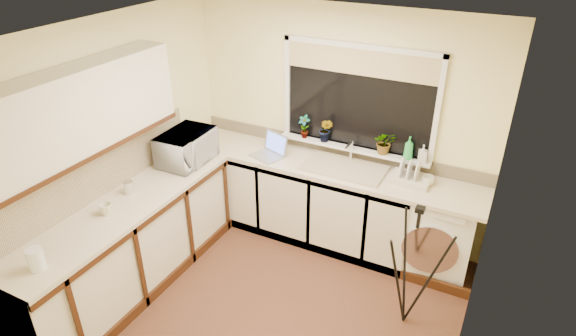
{
  "coord_description": "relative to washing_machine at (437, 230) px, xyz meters",
  "views": [
    {
      "loc": [
        1.63,
        -2.86,
        3.21
      ],
      "look_at": [
        -0.1,
        0.55,
        1.15
      ],
      "focal_mm": 30.15,
      "sensor_mm": 36.0,
      "label": 1
    }
  ],
  "objects": [
    {
      "name": "ceiling",
      "position": [
        -1.18,
        -1.25,
        2.01
      ],
      "size": [
        3.2,
        3.2,
        0.0
      ],
      "primitive_type": "plane",
      "rotation": [
        3.14,
        0.0,
        0.0
      ],
      "color": "white",
      "rests_on": "ground"
    },
    {
      "name": "soap_bottle_clear",
      "position": [
        -0.27,
        0.16,
        0.7
      ],
      "size": [
        0.1,
        0.1,
        0.18
      ],
      "primitive_type": "imported",
      "rotation": [
        0.0,
        0.0,
        0.2
      ],
      "color": "#999999",
      "rests_on": "windowsill"
    },
    {
      "name": "microwave",
      "position": [
        -2.48,
        -0.62,
        0.62
      ],
      "size": [
        0.42,
        0.6,
        0.33
      ],
      "primitive_type": "imported",
      "rotation": [
        0.0,
        0.0,
        1.61
      ],
      "color": "white",
      "rests_on": "worktop_left"
    },
    {
      "name": "splashback_left",
      "position": [
        -2.77,
        -1.55,
        0.69
      ],
      "size": [
        0.02,
        2.4,
        0.45
      ],
      "primitive_type": "cube",
      "color": "beige",
      "rests_on": "wall_left"
    },
    {
      "name": "window_blind",
      "position": [
        -0.98,
        0.21,
        1.49
      ],
      "size": [
        1.5,
        0.02,
        0.25
      ],
      "primitive_type": "cube",
      "color": "tan",
      "rests_on": "wall_back"
    },
    {
      "name": "kettle",
      "position": [
        -2.38,
        -0.71,
        0.56
      ],
      "size": [
        0.15,
        0.15,
        0.2
      ],
      "primitive_type": "cylinder",
      "color": "white",
      "rests_on": "worktop_left"
    },
    {
      "name": "splashback_back",
      "position": [
        -1.18,
        0.24,
        0.53
      ],
      "size": [
        3.2,
        0.02,
        0.14
      ],
      "primitive_type": "cube",
      "color": "beige",
      "rests_on": "wall_back"
    },
    {
      "name": "floor",
      "position": [
        -1.18,
        -1.25,
        -0.44
      ],
      "size": [
        3.2,
        3.2,
        0.0
      ],
      "primitive_type": "plane",
      "color": "brown",
      "rests_on": "ground"
    },
    {
      "name": "base_cabinet_back",
      "position": [
        -1.5,
        -0.05,
        -0.01
      ],
      "size": [
        2.55,
        0.6,
        0.86
      ],
      "primitive_type": "cube",
      "color": "silver",
      "rests_on": "floor"
    },
    {
      "name": "faucet",
      "position": [
        -0.98,
        0.13,
        0.58
      ],
      "size": [
        0.03,
        0.03,
        0.24
      ],
      "primitive_type": "cylinder",
      "color": "silver",
      "rests_on": "worktop_back"
    },
    {
      "name": "base_cabinet_left",
      "position": [
        -2.48,
        -1.55,
        -0.01
      ],
      "size": [
        0.54,
        2.4,
        0.86
      ],
      "primitive_type": "cube",
      "color": "silver",
      "rests_on": "floor"
    },
    {
      "name": "windowsill",
      "position": [
        -0.98,
        0.18,
        0.6
      ],
      "size": [
        1.6,
        0.14,
        0.03
      ],
      "primitive_type": "cube",
      "color": "white",
      "rests_on": "wall_back"
    },
    {
      "name": "tripod",
      "position": [
        -0.06,
        -0.86,
        0.15
      ],
      "size": [
        0.61,
        0.61,
        1.19
      ],
      "primitive_type": null,
      "rotation": [
        0.0,
        0.0,
        0.03
      ],
      "color": "black",
      "rests_on": "floor"
    },
    {
      "name": "plant_a",
      "position": [
        -1.52,
        0.16,
        0.74
      ],
      "size": [
        0.14,
        0.11,
        0.25
      ],
      "primitive_type": "imported",
      "rotation": [
        0.0,
        0.0,
        -0.12
      ],
      "color": "#999999",
      "rests_on": "windowsill"
    },
    {
      "name": "worktop_left",
      "position": [
        -2.48,
        -1.55,
        0.44
      ],
      "size": [
        0.6,
        2.4,
        0.04
      ],
      "primitive_type": "cube",
      "color": "beige",
      "rests_on": "base_cabinet_left"
    },
    {
      "name": "glass_jug",
      "position": [
        -2.41,
        -2.48,
        0.55
      ],
      "size": [
        0.12,
        0.12,
        0.17
      ],
      "primitive_type": "cylinder",
      "color": "white",
      "rests_on": "worktop_left"
    },
    {
      "name": "cup_back",
      "position": [
        -0.17,
        0.02,
        0.51
      ],
      "size": [
        0.12,
        0.12,
        0.09
      ],
      "primitive_type": "imported",
      "rotation": [
        0.0,
        0.0,
        -0.04
      ],
      "color": "silver",
      "rests_on": "worktop_back"
    },
    {
      "name": "wall_left",
      "position": [
        -2.78,
        -1.25,
        0.79
      ],
      "size": [
        0.0,
        3.0,
        3.0
      ],
      "primitive_type": "plane",
      "rotation": [
        1.57,
        0.0,
        1.57
      ],
      "color": "#FFF1AA",
      "rests_on": "ground"
    },
    {
      "name": "upper_cabinet",
      "position": [
        -2.62,
        -1.7,
        1.36
      ],
      "size": [
        0.28,
        1.9,
        0.7
      ],
      "primitive_type": "cube",
      "color": "silver",
      "rests_on": "wall_left"
    },
    {
      "name": "steel_jar",
      "position": [
        -2.57,
        -1.38,
        0.52
      ],
      "size": [
        0.09,
        0.09,
        0.12
      ],
      "primitive_type": "cylinder",
      "color": "silver",
      "rests_on": "worktop_left"
    },
    {
      "name": "plant_d",
      "position": [
        -0.66,
        0.18,
        0.73
      ],
      "size": [
        0.27,
        0.26,
        0.24
      ],
      "primitive_type": "imported",
      "rotation": [
        0.0,
        0.0,
        0.39
      ],
      "color": "#999999",
      "rests_on": "windowsill"
    },
    {
      "name": "washing_machine",
      "position": [
        0.0,
        0.0,
        0.0
      ],
      "size": [
        0.69,
        0.67,
        0.88
      ],
      "primitive_type": "cube",
      "rotation": [
        0.0,
        0.0,
        0.13
      ],
      "color": "white",
      "rests_on": "floor"
    },
    {
      "name": "laptop",
      "position": [
        -1.79,
        -0.11,
        0.52
      ],
      "size": [
        0.39,
        0.37,
        0.23
      ],
      "rotation": [
        0.0,
        0.0,
        -0.34
      ],
      "color": "#97979F",
      "rests_on": "worktop_back"
    },
    {
      "name": "dish_rack",
      "position": [
        -0.32,
        -0.0,
        0.49
      ],
      "size": [
        0.37,
        0.28,
        0.06
      ],
      "primitive_type": "cube",
      "rotation": [
        0.0,
        0.0,
        0.0
      ],
      "color": "beige",
      "rests_on": "worktop_back"
    },
    {
      "name": "wall_right",
      "position": [
        0.42,
        -1.25,
        0.79
      ],
      "size": [
        0.0,
        3.0,
        3.0
      ],
      "primitive_type": "plane",
      "rotation": [
        1.57,
        0.0,
        -1.57
      ],
      "color": "#FFF1AA",
      "rests_on": "ground"
    },
    {
      "name": "sink",
      "position": [
        -0.98,
        -0.05,
        0.47
      ],
      "size": [
        0.82,
        0.46,
        0.03
      ],
      "primitive_type": "cube",
      "color": "tan",
      "rests_on": "worktop_back"
    },
    {
      "name": "wall_front",
      "position": [
        -1.18,
        -2.75,
        0.79
      ],
      "size": [
        3.2,
        0.0,
        3.2
      ],
      "primitive_type": "plane",
      "rotation": [
        -1.57,
        0.0,
        0.0
      ],
      "color": "#FFF1AA",
      "rests_on": "ground"
    },
    {
      "name": "cup_left",
      "position": [
        -2.5,
        -1.73,
        0.51
      ],
      "size": [
        0.14,
        0.14,
        0.1
      ],
      "primitive_type": "imported",
      "rotation": [
        0.0,
        0.0,
        -0.31
      ],
      "color": "beige",
      "rests_on": "worktop_left"
    },
    {
      "name": "worktop_back",
      "position": [
        -1.18,
        -0.05,
        0.44
      ],
      "size": [
        3.2,
        0.6,
        0.04
      ],
      "primitive_type": "cube",
      "color": "beige",
      "rests_on": "base_cabinet_back"
    },
    {
      "name": "window_glass",
      "position": [
        -0.98,
        0.24,
        1.11
      ],
      "size": [
        1.5,
        0.02,
        1.0
      ],
      "primitive_type": "cube",
      "color": "black",
      "rests_on": "wall_back"
    },
    {
      "name": "wall_back",
      "position": [
        -1.18,
        0.25,
        0.79
      ],
      "size": [
        3.2,
        0.0,
        3.2
      ],
      "primitive_type": "plane",
      "rotation": [
        1.57,
        0.0,
        0.0
      ],
      "color": "#FFF1AA",
      "rests_on": "ground"
    },
    {
      "name": "plant_b",
      "position": [
        -1.28,
        0.17,
        0.74
      ],
      "size": [
        0.15,
        0.13,
        0.26
      ],
      "primitive_type": "imported",
      "rotation": [
        0.0,
        0.0,
        -0.11
      ],
      "color": "#999999",
      "rests_on": "windowsill"
    },
    {
      "name": "soap_bottle_green",
      "position": [
        -0.41,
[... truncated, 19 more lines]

